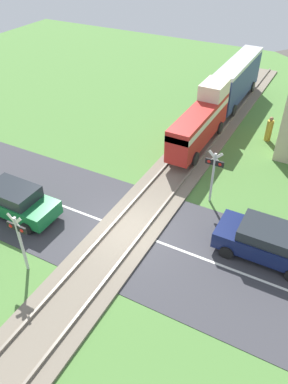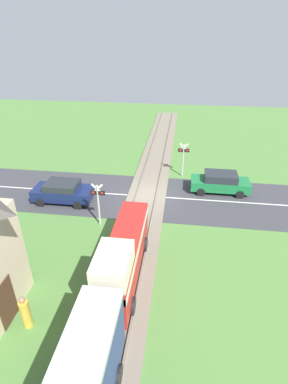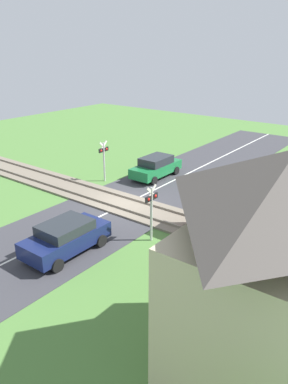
# 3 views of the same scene
# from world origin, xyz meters

# --- Properties ---
(ground_plane) EXTENTS (60.00, 60.00, 0.00)m
(ground_plane) POSITION_xyz_m (0.00, 0.00, 0.00)
(ground_plane) COLOR #4C7A38
(road_surface) EXTENTS (48.00, 6.40, 0.02)m
(road_surface) POSITION_xyz_m (0.00, 0.00, 0.01)
(road_surface) COLOR #38383D
(road_surface) RESTS_ON ground_plane
(track_bed) EXTENTS (2.80, 48.00, 0.24)m
(track_bed) POSITION_xyz_m (0.00, 0.00, 0.07)
(track_bed) COLOR #756B5B
(track_bed) RESTS_ON ground_plane
(train) EXTENTS (1.58, 14.35, 3.18)m
(train) POSITION_xyz_m (0.00, 12.41, 1.86)
(train) COLOR red
(train) RESTS_ON track_bed
(car_near_crossing) EXTENTS (4.26, 1.85, 1.53)m
(car_near_crossing) POSITION_xyz_m (-5.29, -1.44, 0.80)
(car_near_crossing) COLOR #197038
(car_near_crossing) RESTS_ON ground_plane
(car_far_side) EXTENTS (4.09, 2.00, 1.50)m
(car_far_side) POSITION_xyz_m (5.74, 1.44, 0.79)
(car_far_side) COLOR #141E4C
(car_far_side) RESTS_ON ground_plane
(crossing_signal_west_approach) EXTENTS (0.90, 0.18, 2.85)m
(crossing_signal_west_approach) POSITION_xyz_m (-2.48, -3.84, 1.84)
(crossing_signal_west_approach) COLOR #B7B7B7
(crossing_signal_west_approach) RESTS_ON ground_plane
(crossing_signal_east_approach) EXTENTS (0.90, 0.18, 2.85)m
(crossing_signal_east_approach) POSITION_xyz_m (2.48, 3.84, 1.84)
(crossing_signal_east_approach) COLOR #B7B7B7
(crossing_signal_east_approach) RESTS_ON ground_plane
(pedestrian_by_station) EXTENTS (0.39, 0.39, 1.59)m
(pedestrian_by_station) POSITION_xyz_m (3.53, 11.34, 0.72)
(pedestrian_by_station) COLOR gold
(pedestrian_by_station) RESTS_ON ground_plane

